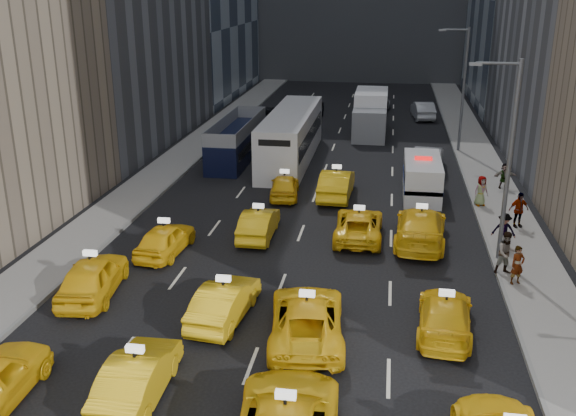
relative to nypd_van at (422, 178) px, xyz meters
name	(u,v)px	position (x,y,z in m)	size (l,w,h in m)	color
ground	(237,402)	(-6.19, -21.15, -1.06)	(160.00, 160.00, 0.00)	black
sidewalk_west	(172,165)	(-16.69, 3.85, -0.98)	(3.00, 90.00, 0.15)	gray
sidewalk_east	(487,179)	(4.31, 3.85, -0.98)	(3.00, 90.00, 0.15)	gray
curb_west	(192,166)	(-15.24, 3.85, -0.97)	(0.15, 90.00, 0.18)	slate
curb_east	(464,177)	(2.86, 3.85, -0.97)	(0.15, 90.00, 0.18)	slate
streetlight_near	(507,156)	(2.99, -9.15, 3.86)	(2.15, 0.22, 9.00)	#595B60
streetlight_far	(462,86)	(2.99, 10.85, 3.86)	(2.15, 0.22, 9.00)	#595B60
taxi_5	(137,376)	(-9.20, -21.35, -0.33)	(1.55, 4.44, 1.46)	yellow
taxi_8	(93,277)	(-13.50, -15.20, -0.25)	(1.92, 4.76, 1.62)	yellow
taxi_9	(224,302)	(-7.82, -16.26, -0.33)	(1.54, 4.41, 1.45)	yellow
taxi_10	(307,319)	(-4.60, -17.11, -0.30)	(2.53, 5.49, 1.53)	yellow
taxi_11	(445,315)	(0.24, -15.95, -0.38)	(1.89, 4.64, 1.35)	yellow
taxi_12	(165,239)	(-12.05, -10.72, -0.34)	(1.69, 4.19, 1.43)	yellow
taxi_13	(259,224)	(-8.19, -7.99, -0.36)	(1.49, 4.26, 1.40)	yellow
taxi_14	(359,225)	(-3.30, -7.36, -0.38)	(2.26, 4.91, 1.36)	yellow
taxi_15	(421,227)	(-0.33, -7.54, -0.22)	(2.34, 5.76, 1.67)	yellow
taxi_16	(285,186)	(-7.93, -1.66, -0.38)	(1.61, 4.01, 1.37)	yellow
taxi_17	(336,184)	(-4.94, -1.17, -0.24)	(1.74, 4.98, 1.64)	yellow
nypd_van	(422,178)	(0.00, 0.00, 0.00)	(2.76, 5.67, 2.34)	silver
double_decker	(237,140)	(-12.67, 6.38, 0.35)	(3.19, 10.00, 2.86)	black
city_bus	(291,136)	(-8.81, 6.61, 0.66)	(4.28, 13.66, 3.47)	silver
box_truck	(371,114)	(-3.62, 15.75, 0.66)	(2.80, 7.67, 3.48)	white
misc_car_0	(428,159)	(0.59, 5.37, -0.23)	(1.75, 5.03, 1.66)	#A8A9B0
misc_car_1	(270,115)	(-12.67, 19.02, -0.35)	(2.37, 5.13, 1.43)	black
misc_car_2	(377,104)	(-3.34, 25.77, -0.25)	(2.25, 5.54, 1.61)	slate
misc_car_3	(315,106)	(-9.18, 23.87, -0.32)	(1.74, 4.33, 1.48)	black
misc_car_4	(423,110)	(0.96, 23.03, -0.26)	(1.69, 4.85, 1.60)	#AAADB2
pedestrian_0	(517,265)	(3.42, -11.75, -0.08)	(0.61, 0.40, 1.66)	gray
pedestrian_1	(507,253)	(3.13, -10.81, 0.04)	(0.92, 0.51, 1.90)	gray
pedestrian_2	(504,230)	(3.47, -7.81, -0.07)	(1.08, 0.45, 1.68)	gray
pedestrian_3	(519,210)	(4.62, -4.95, 0.01)	(1.08, 0.49, 1.84)	gray
pedestrian_4	(481,191)	(3.17, -1.77, -0.06)	(0.83, 0.45, 1.69)	gray
pedestrian_5	(504,176)	(4.95, 1.75, -0.15)	(1.41, 0.41, 1.52)	gray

